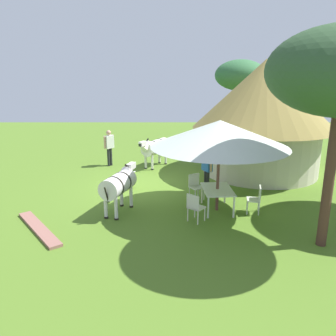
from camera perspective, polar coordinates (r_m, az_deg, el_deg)
ground_plane at (r=13.93m, az=-3.59°, el=-3.01°), size 36.00×36.00×0.00m
thatched_hut at (r=15.87m, az=15.33°, el=8.77°), size 6.12×6.12×4.95m
shade_umbrella at (r=11.01m, az=8.49°, el=5.61°), size 4.37×4.37×2.98m
patio_dining_table at (r=11.49m, az=8.11°, el=-3.77°), size 1.47×1.01×0.74m
patio_chair_east_end at (r=11.55m, az=14.28°, el=-4.75°), size 0.51×0.50×0.90m
patio_chair_west_end at (r=12.47m, az=4.53°, el=-2.76°), size 0.59×0.59×0.90m
patio_chair_near_lawn at (r=10.57m, az=4.42°, el=-6.22°), size 0.61×0.61×0.90m
guest_beside_umbrella at (r=13.02m, az=6.43°, el=0.30°), size 0.56×0.39×1.70m
standing_watcher at (r=16.92m, az=-9.64°, el=3.82°), size 0.51×0.46×1.74m
striped_lounge_chair at (r=13.88m, az=-7.26°, el=-2.06°), size 0.90×0.94×0.66m
zebra_nearest_camera at (r=16.51m, az=-2.12°, el=3.41°), size 1.99×1.42×1.49m
zebra_by_umbrella at (r=11.23m, az=-8.05°, el=-2.63°), size 2.03×1.09×1.49m
acacia_tree_behind_hut at (r=21.08m, az=22.15°, el=14.76°), size 2.53×2.53×5.34m
acacia_tree_right_background at (r=20.31m, az=11.78°, el=14.58°), size 2.81×2.81×5.07m
brick_patio_kerb at (r=10.89m, az=-20.43°, el=-9.29°), size 2.44×1.99×0.08m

